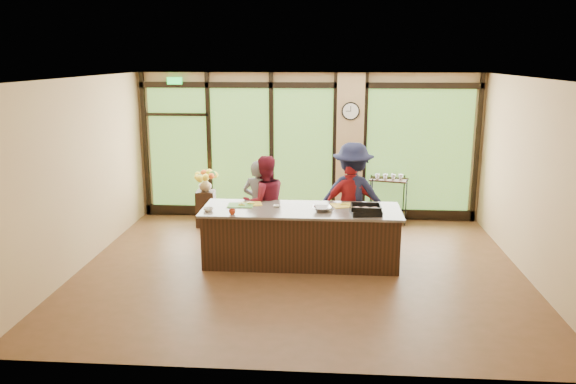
% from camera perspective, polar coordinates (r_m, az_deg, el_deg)
% --- Properties ---
extents(floor, '(7.00, 7.00, 0.00)m').
position_cam_1_polar(floor, '(9.06, 1.22, -7.83)').
color(floor, '#53371D').
rests_on(floor, ground).
extents(ceiling, '(7.00, 7.00, 0.00)m').
position_cam_1_polar(ceiling, '(8.44, 1.32, 11.50)').
color(ceiling, white).
rests_on(ceiling, back_wall).
extents(back_wall, '(7.00, 0.00, 7.00)m').
position_cam_1_polar(back_wall, '(11.57, 2.04, 4.61)').
color(back_wall, tan).
rests_on(back_wall, floor).
extents(left_wall, '(0.00, 6.00, 6.00)m').
position_cam_1_polar(left_wall, '(9.47, -20.41, 1.72)').
color(left_wall, tan).
rests_on(left_wall, floor).
extents(right_wall, '(0.00, 6.00, 6.00)m').
position_cam_1_polar(right_wall, '(9.15, 23.74, 1.03)').
color(right_wall, tan).
rests_on(right_wall, floor).
extents(window_wall, '(6.90, 0.12, 3.00)m').
position_cam_1_polar(window_wall, '(11.54, 2.84, 4.04)').
color(window_wall, tan).
rests_on(window_wall, floor).
extents(island_base, '(3.10, 1.00, 0.88)m').
position_cam_1_polar(island_base, '(9.19, 1.33, -4.59)').
color(island_base, black).
rests_on(island_base, floor).
extents(countertop, '(3.20, 1.10, 0.04)m').
position_cam_1_polar(countertop, '(9.06, 1.35, -1.83)').
color(countertop, slate).
rests_on(countertop, island_base).
extents(wall_clock, '(0.36, 0.04, 0.36)m').
position_cam_1_polar(wall_clock, '(11.35, 6.38, 8.17)').
color(wall_clock, black).
rests_on(wall_clock, window_wall).
extents(cook_left, '(0.64, 0.50, 1.57)m').
position_cam_1_polar(cook_left, '(9.88, -3.03, -1.23)').
color(cook_left, slate).
rests_on(cook_left, floor).
extents(cook_midleft, '(1.00, 0.91, 1.66)m').
position_cam_1_polar(cook_midleft, '(9.78, -2.40, -1.09)').
color(cook_midleft, maroon).
rests_on(cook_midleft, floor).
extents(cook_midright, '(0.97, 0.51, 1.58)m').
position_cam_1_polar(cook_midright, '(9.76, 6.38, -1.43)').
color(cook_midright, '#A6191E').
rests_on(cook_midright, floor).
extents(cook_right, '(1.30, 0.86, 1.88)m').
position_cam_1_polar(cook_right, '(9.82, 6.57, -0.44)').
color(cook_right, '#191C38').
rests_on(cook_right, floor).
extents(roasting_pan, '(0.51, 0.42, 0.08)m').
position_cam_1_polar(roasting_pan, '(8.80, 7.90, -2.01)').
color(roasting_pan, black).
rests_on(roasting_pan, countertop).
extents(mixing_bowl, '(0.32, 0.32, 0.07)m').
position_cam_1_polar(mixing_bowl, '(8.92, 3.48, -1.72)').
color(mixing_bowl, silver).
rests_on(mixing_bowl, countertop).
extents(cutting_board_left, '(0.43, 0.33, 0.01)m').
position_cam_1_polar(cutting_board_left, '(9.26, -4.84, -1.35)').
color(cutting_board_left, '#4B8F34').
rests_on(cutting_board_left, countertop).
extents(cutting_board_center, '(0.42, 0.35, 0.01)m').
position_cam_1_polar(cutting_board_center, '(9.33, -3.84, -1.22)').
color(cutting_board_center, yellow).
rests_on(cutting_board_center, countertop).
extents(cutting_board_right, '(0.48, 0.42, 0.01)m').
position_cam_1_polar(cutting_board_right, '(9.28, 5.75, -1.35)').
color(cutting_board_right, yellow).
rests_on(cutting_board_right, countertop).
extents(prep_bowl_near, '(0.21, 0.21, 0.05)m').
position_cam_1_polar(prep_bowl_near, '(9.00, -8.11, -1.77)').
color(prep_bowl_near, white).
rests_on(prep_bowl_near, countertop).
extents(prep_bowl_mid, '(0.15, 0.15, 0.04)m').
position_cam_1_polar(prep_bowl_mid, '(8.90, 4.19, -1.87)').
color(prep_bowl_mid, white).
rests_on(prep_bowl_mid, countertop).
extents(prep_bowl_far, '(0.13, 0.13, 0.03)m').
position_cam_1_polar(prep_bowl_far, '(9.16, -1.14, -1.43)').
color(prep_bowl_far, white).
rests_on(prep_bowl_far, countertop).
extents(red_ramekin, '(0.13, 0.13, 0.08)m').
position_cam_1_polar(red_ramekin, '(8.76, -5.70, -2.02)').
color(red_ramekin, '#B23011').
rests_on(red_ramekin, countertop).
extents(flower_stand, '(0.37, 0.37, 0.72)m').
position_cam_1_polar(flower_stand, '(11.31, -8.33, -1.66)').
color(flower_stand, black).
rests_on(flower_stand, floor).
extents(flower_vase, '(0.29, 0.29, 0.26)m').
position_cam_1_polar(flower_vase, '(11.19, -8.42, 0.76)').
color(flower_vase, '#977C52').
rests_on(flower_vase, flower_stand).
extents(bar_cart, '(0.82, 0.60, 1.01)m').
position_cam_1_polar(bar_cart, '(11.52, 10.14, -0.17)').
color(bar_cart, black).
rests_on(bar_cart, floor).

